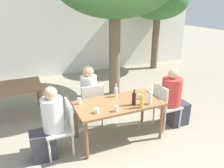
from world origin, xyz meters
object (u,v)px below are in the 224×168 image
at_px(person_seated_0, 48,127).
at_px(drinking_glass_0, 97,111).
at_px(oil_cruet_1, 142,101).
at_px(drinking_glass_3, 116,109).
at_px(patio_chair_0, 63,125).
at_px(patio_chair_2, 91,102).
at_px(person_seated_1, 174,100).
at_px(dining_table_back, 7,90).
at_px(tree_far, 158,0).
at_px(dining_table_front, 119,107).
at_px(wine_bottle_3, 134,99).
at_px(patio_chair_1, 164,103).
at_px(drinking_glass_1, 140,97).
at_px(drinking_glass_2, 79,101).
at_px(water_bottle_0, 150,97).
at_px(water_bottle_2, 116,92).
at_px(person_seated_2, 88,96).

xyz_separation_m(person_seated_0, drinking_glass_0, (0.76, -0.20, 0.23)).
xyz_separation_m(oil_cruet_1, drinking_glass_3, (-0.45, 0.04, -0.08)).
distance_m(patio_chair_0, drinking_glass_3, 0.92).
relative_size(patio_chair_0, drinking_glass_3, 9.58).
relative_size(patio_chair_2, person_seated_1, 0.75).
distance_m(dining_table_back, person_seated_0, 1.75).
distance_m(tree_far, dining_table_front, 5.16).
relative_size(tree_far, wine_bottle_3, 10.18).
relative_size(patio_chair_1, person_seated_0, 0.75).
bearing_deg(patio_chair_0, drinking_glass_1, 89.27).
distance_m(dining_table_back, drinking_glass_2, 1.86).
relative_size(patio_chair_0, patio_chair_2, 1.00).
bearing_deg(patio_chair_1, patio_chair_2, 64.85).
height_order(oil_cruet_1, wine_bottle_3, oil_cruet_1).
relative_size(patio_chair_0, water_bottle_0, 2.84).
distance_m(oil_cruet_1, drinking_glass_2, 1.09).
relative_size(dining_table_back, drinking_glass_0, 17.07).
relative_size(patio_chair_2, drinking_glass_1, 9.90).
height_order(water_bottle_2, drinking_glass_2, water_bottle_2).
xyz_separation_m(patio_chair_2, drinking_glass_2, (-0.35, -0.40, 0.27)).
bearing_deg(oil_cruet_1, drinking_glass_2, 149.51).
height_order(dining_table_front, patio_chair_2, patio_chair_2).
bearing_deg(drinking_glass_3, tree_far, 49.18).
distance_m(water_bottle_2, wine_bottle_3, 0.47).
bearing_deg(drinking_glass_3, person_seated_0, 165.34).
relative_size(patio_chair_2, water_bottle_2, 3.61).
relative_size(oil_cruet_1, drinking_glass_0, 3.99).
xyz_separation_m(person_seated_1, person_seated_2, (-1.55, 0.86, 0.00)).
bearing_deg(water_bottle_2, drinking_glass_0, -140.22).
distance_m(dining_table_front, drinking_glass_0, 0.55).
bearing_deg(patio_chair_1, drinking_glass_0, 97.73).
distance_m(person_seated_2, drinking_glass_3, 1.17).
height_order(water_bottle_0, wine_bottle_3, water_bottle_0).
xyz_separation_m(dining_table_front, dining_table_back, (-1.86, 1.64, 0.00)).
relative_size(person_seated_2, drinking_glass_2, 10.68).
bearing_deg(dining_table_back, drinking_glass_0, -53.44).
xyz_separation_m(patio_chair_1, oil_cruet_1, (-0.74, -0.32, 0.34)).
bearing_deg(wine_bottle_3, drinking_glass_1, 38.06).
relative_size(dining_table_back, patio_chair_2, 1.49).
relative_size(tree_far, drinking_glass_0, 39.06).
bearing_deg(water_bottle_2, tree_far, 47.08).
height_order(person_seated_0, oil_cruet_1, person_seated_0).
height_order(patio_chair_2, water_bottle_2, water_bottle_2).
xyz_separation_m(patio_chair_1, drinking_glass_0, (-1.50, -0.20, 0.25)).
bearing_deg(person_seated_1, water_bottle_2, 77.59).
bearing_deg(drinking_glass_2, water_bottle_0, -23.37).
bearing_deg(drinking_glass_3, dining_table_front, 57.70).
bearing_deg(water_bottle_2, dining_table_back, 144.37).
xyz_separation_m(person_seated_0, drinking_glass_2, (0.59, 0.23, 0.25)).
relative_size(wine_bottle_3, drinking_glass_0, 3.84).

